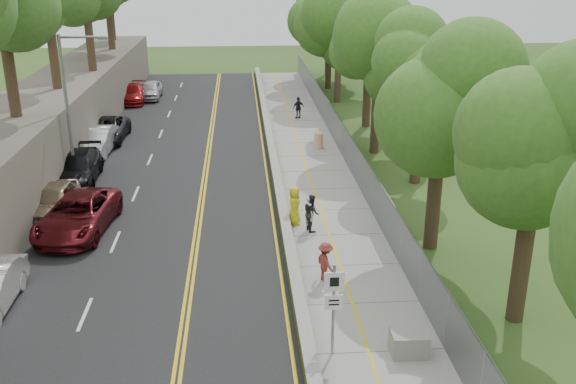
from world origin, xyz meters
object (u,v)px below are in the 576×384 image
(concrete_block, at_px, (409,343))
(person_far, at_px, (298,108))
(car_2, at_px, (78,215))
(streetlight, at_px, (71,100))
(construction_barrel, at_px, (318,141))
(painter_0, at_px, (294,205))
(signpost, at_px, (334,300))

(concrete_block, height_order, person_far, person_far)
(person_far, bearing_deg, car_2, 39.79)
(car_2, bearing_deg, streetlight, 108.13)
(streetlight, relative_size, car_2, 1.36)
(construction_barrel, height_order, person_far, person_far)
(construction_barrel, relative_size, car_2, 0.17)
(concrete_block, xyz_separation_m, person_far, (-0.63, 30.91, 0.44))
(person_far, bearing_deg, concrete_block, 70.93)
(painter_0, xyz_separation_m, person_far, (2.05, 20.34, -0.09))
(person_far, bearing_deg, signpost, 66.50)
(person_far, bearing_deg, streetlight, 25.76)
(car_2, relative_size, painter_0, 3.24)
(concrete_block, relative_size, painter_0, 0.63)
(signpost, distance_m, person_far, 30.82)
(signpost, bearing_deg, person_far, 86.74)
(car_2, bearing_deg, person_far, 65.91)
(streetlight, relative_size, concrete_block, 7.05)
(streetlight, height_order, concrete_block, streetlight)
(streetlight, relative_size, painter_0, 4.42)
(car_2, bearing_deg, signpost, -39.78)
(signpost, relative_size, concrete_block, 2.73)
(construction_barrel, height_order, car_2, car_2)
(streetlight, bearing_deg, construction_barrel, 22.16)
(car_2, xyz_separation_m, painter_0, (9.75, 0.13, 0.10))
(painter_0, bearing_deg, person_far, -3.84)
(car_2, height_order, painter_0, painter_0)
(signpost, relative_size, person_far, 1.90)
(streetlight, xyz_separation_m, car_2, (1.46, -6.73, -3.79))
(streetlight, bearing_deg, car_2, -77.74)
(painter_0, bearing_deg, signpost, -176.44)
(construction_barrel, bearing_deg, painter_0, -102.01)
(streetlight, distance_m, construction_barrel, 15.47)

